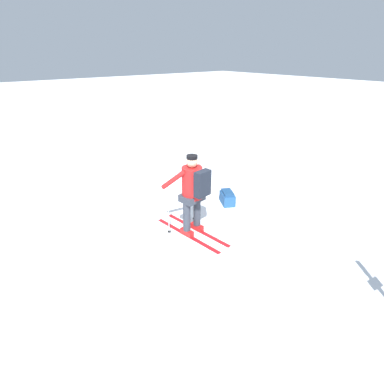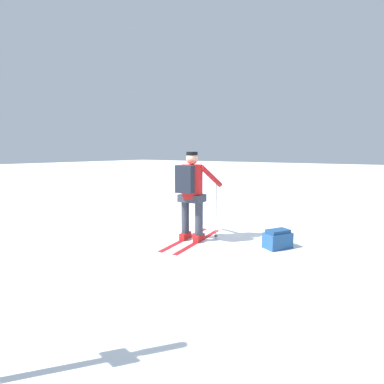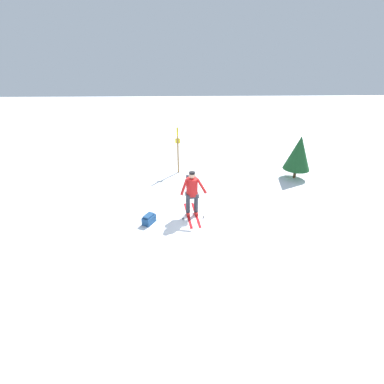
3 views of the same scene
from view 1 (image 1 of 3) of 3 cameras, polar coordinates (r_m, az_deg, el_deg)
The scene contains 3 objects.
ground_plane at distance 6.25m, azimuth -3.29°, elevation -8.23°, with size 80.00×80.00×0.00m, color white.
skier at distance 5.83m, azimuth 0.15°, elevation 0.40°, with size 1.79×0.94×1.69m.
dropped_backpack at distance 7.45m, azimuth 6.76°, elevation -1.09°, with size 0.55×0.48×0.33m.
Camera 1 is at (-4.28, 2.97, 3.45)m, focal length 28.00 mm.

